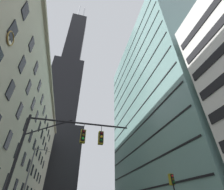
# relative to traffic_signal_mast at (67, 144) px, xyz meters

# --- Properties ---
(dark_skyscraper) EXTENTS (29.46, 29.46, 181.64)m
(dark_skyscraper) POSITION_rel_traffic_signal_mast_xyz_m (-9.68, 79.56, 45.91)
(dark_skyscraper) COLOR black
(dark_skyscraper) RESTS_ON ground
(glass_office_midrise) EXTENTS (14.68, 38.47, 49.26)m
(glass_office_midrise) POSITION_rel_traffic_signal_mast_xyz_m (21.79, 20.64, 19.43)
(glass_office_midrise) COLOR gray
(glass_office_midrise) RESTS_ON ground
(traffic_signal_mast) EXTENTS (8.20, 0.63, 7.10)m
(traffic_signal_mast) POSITION_rel_traffic_signal_mast_xyz_m (0.00, 0.00, 0.00)
(traffic_signal_mast) COLOR black
(traffic_signal_mast) RESTS_ON sidewalk_left
(traffic_light_near_right) EXTENTS (0.40, 0.63, 4.00)m
(traffic_light_near_right) POSITION_rel_traffic_signal_mast_xyz_m (10.79, 3.72, -1.83)
(traffic_light_near_right) COLOR black
(traffic_light_near_right) RESTS_ON sidewalk_right
(street_lamppost) EXTENTS (2.23, 0.32, 7.89)m
(street_lamppost) POSITION_rel_traffic_signal_mast_xyz_m (-4.18, 11.89, -0.38)
(street_lamppost) COLOR #47474C
(street_lamppost) RESTS_ON sidewalk_left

